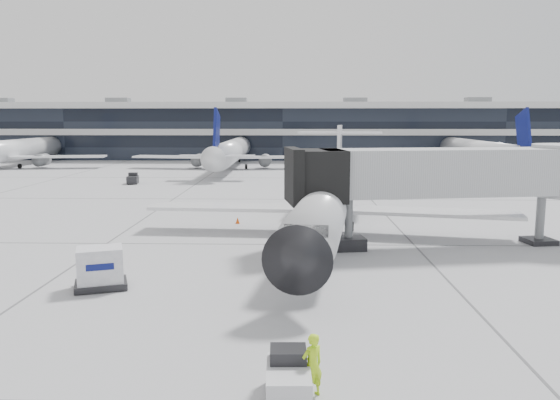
{
  "coord_description": "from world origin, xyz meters",
  "views": [
    {
      "loc": [
        2.22,
        -34.51,
        8.09
      ],
      "look_at": [
        1.27,
        2.13,
        2.6
      ],
      "focal_mm": 35.0,
      "sensor_mm": 36.0,
      "label": 1
    }
  ],
  "objects_px": {
    "regional_jet": "(329,198)",
    "jet_bridge": "(462,173)",
    "baggage_tug": "(288,379)",
    "ramp_worker": "(312,365)",
    "cargo_uld": "(100,268)"
  },
  "relations": [
    {
      "from": "jet_bridge",
      "to": "baggage_tug",
      "type": "bearing_deg",
      "value": -127.81
    },
    {
      "from": "jet_bridge",
      "to": "baggage_tug",
      "type": "xyz_separation_m",
      "value": [
        -10.73,
        -19.53,
        -4.08
      ]
    },
    {
      "from": "jet_bridge",
      "to": "cargo_uld",
      "type": "bearing_deg",
      "value": -163.88
    },
    {
      "from": "baggage_tug",
      "to": "regional_jet",
      "type": "bearing_deg",
      "value": 81.83
    },
    {
      "from": "jet_bridge",
      "to": "baggage_tug",
      "type": "distance_m",
      "value": 22.65
    },
    {
      "from": "regional_jet",
      "to": "jet_bridge",
      "type": "bearing_deg",
      "value": -15.11
    },
    {
      "from": "jet_bridge",
      "to": "cargo_uld",
      "type": "xyz_separation_m",
      "value": [
        -19.85,
        -9.32,
        -3.71
      ]
    },
    {
      "from": "regional_jet",
      "to": "baggage_tug",
      "type": "xyz_separation_m",
      "value": [
        -2.57,
        -22.98,
        -1.94
      ]
    },
    {
      "from": "ramp_worker",
      "to": "baggage_tug",
      "type": "distance_m",
      "value": 0.79
    },
    {
      "from": "ramp_worker",
      "to": "cargo_uld",
      "type": "bearing_deg",
      "value": -79.42
    },
    {
      "from": "jet_bridge",
      "to": "ramp_worker",
      "type": "height_order",
      "value": "jet_bridge"
    },
    {
      "from": "baggage_tug",
      "to": "cargo_uld",
      "type": "bearing_deg",
      "value": 130.01
    },
    {
      "from": "jet_bridge",
      "to": "ramp_worker",
      "type": "distance_m",
      "value": 22.13
    },
    {
      "from": "regional_jet",
      "to": "baggage_tug",
      "type": "relative_size",
      "value": 14.81
    },
    {
      "from": "regional_jet",
      "to": "baggage_tug",
      "type": "bearing_deg",
      "value": -88.57
    }
  ]
}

